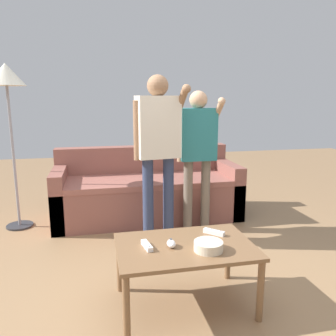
{
  "coord_description": "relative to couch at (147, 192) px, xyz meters",
  "views": [
    {
      "loc": [
        -0.45,
        -2.22,
        1.38
      ],
      "look_at": [
        0.11,
        0.36,
        0.83
      ],
      "focal_mm": 36.14,
      "sensor_mm": 36.0,
      "label": 1
    }
  ],
  "objects": [
    {
      "name": "game_remote_wand_far",
      "position": [
        -0.27,
        -1.8,
        0.16
      ],
      "size": [
        0.06,
        0.15,
        0.03
      ],
      "color": "white",
      "rests_on": "coffee_table"
    },
    {
      "name": "ground_plane",
      "position": [
        -0.12,
        -1.59,
        -0.29
      ],
      "size": [
        12.0,
        12.0,
        0.0
      ],
      "primitive_type": "plane",
      "color": "#93704C"
    },
    {
      "name": "coffee_table",
      "position": [
        -0.02,
        -1.81,
        0.09
      ],
      "size": [
        0.9,
        0.59,
        0.43
      ],
      "color": "brown",
      "rests_on": "ground"
    },
    {
      "name": "player_center",
      "position": [
        0.0,
        -0.73,
        0.7
      ],
      "size": [
        0.49,
        0.34,
        1.59
      ],
      "color": "#2D3856",
      "rests_on": "ground"
    },
    {
      "name": "floor_lamp",
      "position": [
        -1.42,
        -0.05,
        1.22
      ],
      "size": [
        0.38,
        0.38,
        1.72
      ],
      "color": "#2D2D33",
      "rests_on": "ground"
    },
    {
      "name": "game_remote_nunchuk",
      "position": [
        -0.12,
        -1.83,
        0.16
      ],
      "size": [
        0.06,
        0.09,
        0.05
      ],
      "color": "white",
      "rests_on": "coffee_table"
    },
    {
      "name": "game_remote_wand_near",
      "position": [
        0.22,
        -1.68,
        0.16
      ],
      "size": [
        0.13,
        0.13,
        0.03
      ],
      "color": "white",
      "rests_on": "coffee_table"
    },
    {
      "name": "snack_bowl",
      "position": [
        0.1,
        -1.92,
        0.17
      ],
      "size": [
        0.19,
        0.19,
        0.06
      ],
      "primitive_type": "cylinder",
      "color": "beige",
      "rests_on": "coffee_table"
    },
    {
      "name": "couch",
      "position": [
        0.0,
        0.0,
        0.0
      ],
      "size": [
        2.1,
        0.83,
        0.8
      ],
      "color": "brown",
      "rests_on": "ground"
    },
    {
      "name": "player_right",
      "position": [
        0.44,
        -0.55,
        0.62
      ],
      "size": [
        0.43,
        0.3,
        1.45
      ],
      "color": "#756656",
      "rests_on": "ground"
    }
  ]
}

